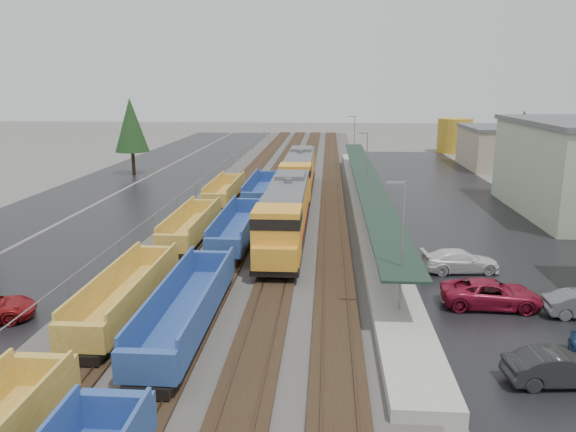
# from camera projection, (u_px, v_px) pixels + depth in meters

# --- Properties ---
(ballast_strip) EXTENTS (20.00, 160.00, 0.08)m
(ballast_strip) POSITION_uv_depth(u_px,v_px,m) (285.00, 188.00, 71.00)
(ballast_strip) COLOR #302D2B
(ballast_strip) RESTS_ON ground
(trackbed) EXTENTS (14.60, 160.00, 0.22)m
(trackbed) POSITION_uv_depth(u_px,v_px,m) (285.00, 187.00, 70.97)
(trackbed) COLOR black
(trackbed) RESTS_ON ground
(west_parking_lot) EXTENTS (10.00, 160.00, 0.02)m
(west_parking_lot) POSITION_uv_depth(u_px,v_px,m) (169.00, 187.00, 72.05)
(west_parking_lot) COLOR black
(west_parking_lot) RESTS_ON ground
(west_road) EXTENTS (9.00, 160.00, 0.02)m
(west_road) POSITION_uv_depth(u_px,v_px,m) (93.00, 186.00, 72.75)
(west_road) COLOR black
(west_road) RESTS_ON ground
(east_commuter_lot) EXTENTS (16.00, 100.00, 0.02)m
(east_commuter_lot) POSITION_uv_depth(u_px,v_px,m) (455.00, 208.00, 59.98)
(east_commuter_lot) COLOR black
(east_commuter_lot) RESTS_ON ground
(station_platform) EXTENTS (3.00, 80.00, 8.00)m
(station_platform) POSITION_uv_depth(u_px,v_px,m) (365.00, 200.00, 60.48)
(station_platform) COLOR #9E9B93
(station_platform) RESTS_ON ground
(chainlink_fence) EXTENTS (0.08, 160.04, 2.02)m
(chainlink_fence) POSITION_uv_depth(u_px,v_px,m) (208.00, 177.00, 69.78)
(chainlink_fence) COLOR gray
(chainlink_fence) RESTS_ON ground
(distant_hills) EXTENTS (301.00, 140.00, 25.20)m
(distant_hills) POSITION_uv_depth(u_px,v_px,m) (432.00, 118.00, 214.10)
(distant_hills) COLOR #495945
(distant_hills) RESTS_ON ground
(tree_west_far) EXTENTS (4.84, 4.84, 11.00)m
(tree_west_far) POSITION_uv_depth(u_px,v_px,m) (131.00, 125.00, 80.66)
(tree_west_far) COLOR #332316
(tree_west_far) RESTS_ON ground
(tree_east) EXTENTS (4.40, 4.40, 10.00)m
(tree_east) POSITION_uv_depth(u_px,v_px,m) (522.00, 140.00, 65.62)
(tree_east) COLOR #332316
(tree_east) RESTS_ON ground
(locomotive_lead) EXTENTS (3.30, 21.75, 4.92)m
(locomotive_lead) POSITION_uv_depth(u_px,v_px,m) (286.00, 214.00, 45.93)
(locomotive_lead) COLOR black
(locomotive_lead) RESTS_ON ground
(locomotive_trail) EXTENTS (3.30, 21.75, 4.92)m
(locomotive_trail) POSITION_uv_depth(u_px,v_px,m) (299.00, 174.00, 66.31)
(locomotive_trail) COLOR black
(locomotive_trail) RESTS_ON ground
(well_string_yellow) EXTENTS (2.64, 75.89, 2.34)m
(well_string_yellow) POSITION_uv_depth(u_px,v_px,m) (127.00, 296.00, 32.18)
(well_string_yellow) COLOR #AA872F
(well_string_yellow) RESTS_ON ground
(well_string_blue) EXTENTS (2.74, 83.57, 2.43)m
(well_string_blue) POSITION_uv_depth(u_px,v_px,m) (188.00, 310.00, 30.11)
(well_string_blue) COLOR navy
(well_string_blue) RESTS_ON ground
(storage_tank) EXTENTS (6.44, 6.44, 6.44)m
(storage_tank) POSITION_uv_depth(u_px,v_px,m) (454.00, 136.00, 106.99)
(storage_tank) COLOR #B28C23
(storage_tank) RESTS_ON ground
(parked_car_east_a) EXTENTS (2.14, 4.87, 1.56)m
(parked_car_east_a) POSITION_uv_depth(u_px,v_px,m) (559.00, 368.00, 24.78)
(parked_car_east_a) COLOR black
(parked_car_east_a) RESTS_ON ground
(parked_car_east_b) EXTENTS (2.93, 5.95, 1.62)m
(parked_car_east_b) POSITION_uv_depth(u_px,v_px,m) (491.00, 294.00, 33.37)
(parked_car_east_b) COLOR maroon
(parked_car_east_b) RESTS_ON ground
(parked_car_east_c) EXTENTS (2.88, 5.70, 1.59)m
(parked_car_east_c) POSITION_uv_depth(u_px,v_px,m) (460.00, 261.00, 39.59)
(parked_car_east_c) COLOR silver
(parked_car_east_c) RESTS_ON ground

